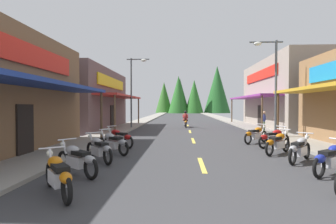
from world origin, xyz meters
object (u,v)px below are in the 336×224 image
object	(u,v)px
motorcycle_parked_right_1	(331,158)
motorcycle_parked_left_4	(119,137)
motorcycle_parked_right_3	(278,143)
rider_cruising_lead	(185,120)
motorcycle_parked_left_1	(77,159)
motorcycle_parked_left_0	(58,174)
motorcycle_parked_right_5	(256,134)
motorcycle_parked_left_3	(113,142)
pedestrian_by_shop	(264,120)
streetlamp_left	(134,83)
streetlamp_right	(271,75)
motorcycle_parked_right_4	(274,138)
motorcycle_parked_left_2	(99,148)
motorcycle_parked_right_2	(300,149)

from	to	relation	value
motorcycle_parked_right_1	motorcycle_parked_left_4	world-z (taller)	same
motorcycle_parked_right_3	rider_cruising_lead	bearing A→B (deg)	59.51
motorcycle_parked_right_3	motorcycle_parked_left_1	xyz separation A→B (m)	(-7.13, -3.81, 0.00)
motorcycle_parked_left_0	rider_cruising_lead	size ratio (longest dim) A/B	0.81
motorcycle_parked_right_5	motorcycle_parked_left_1	xyz separation A→B (m)	(-7.14, -7.10, 0.00)
motorcycle_parked_left_3	motorcycle_parked_left_0	bearing A→B (deg)	129.94
motorcycle_parked_left_0	pedestrian_by_shop	world-z (taller)	pedestrian_by_shop
streetlamp_left	motorcycle_parked_left_1	size ratio (longest dim) A/B	3.61
streetlamp_right	motorcycle_parked_left_1	bearing A→B (deg)	-133.03
motorcycle_parked_right_1	motorcycle_parked_right_4	size ratio (longest dim) A/B	0.93
motorcycle_parked_left_1	motorcycle_parked_left_3	distance (m)	3.51
motorcycle_parked_right_5	streetlamp_right	bearing A→B (deg)	14.00
motorcycle_parked_right_1	motorcycle_parked_right_4	world-z (taller)	same
motorcycle_parked_left_1	motorcycle_parked_right_1	bearing A→B (deg)	-138.73
streetlamp_left	motorcycle_parked_left_2	xyz separation A→B (m)	(1.18, -14.23, -3.61)
motorcycle_parked_right_2	rider_cruising_lead	size ratio (longest dim) A/B	0.78
motorcycle_parked_left_0	motorcycle_parked_left_3	distance (m)	5.24
motorcycle_parked_left_2	motorcycle_parked_left_3	bearing A→B (deg)	-44.35
motorcycle_parked_right_1	pedestrian_by_shop	xyz separation A→B (m)	(1.90, 12.51, 0.46)
motorcycle_parked_left_3	pedestrian_by_shop	distance (m)	13.22
motorcycle_parked_right_3	pedestrian_by_shop	xyz separation A→B (m)	(2.25, 9.14, 0.46)
motorcycle_parked_left_3	motorcycle_parked_left_4	bearing A→B (deg)	-45.88
motorcycle_parked_right_5	motorcycle_parked_left_4	bearing A→B (deg)	152.92
motorcycle_parked_right_5	motorcycle_parked_left_0	size ratio (longest dim) A/B	0.97
motorcycle_parked_left_3	motorcycle_parked_right_1	bearing A→B (deg)	-163.79
streetlamp_right	motorcycle_parked_right_5	size ratio (longest dim) A/B	3.64
motorcycle_parked_right_4	motorcycle_parked_left_1	bearing A→B (deg)	-174.37
motorcycle_parked_right_1	motorcycle_parked_right_3	world-z (taller)	same
motorcycle_parked_left_0	motorcycle_parked_right_5	bearing A→B (deg)	-76.38
motorcycle_parked_left_2	pedestrian_by_shop	world-z (taller)	pedestrian_by_shop
motorcycle_parked_right_1	motorcycle_parked_right_3	bearing A→B (deg)	58.37
motorcycle_parked_right_5	motorcycle_parked_right_2	bearing A→B (deg)	-128.62
streetlamp_right	motorcycle_parked_left_2	world-z (taller)	streetlamp_right
motorcycle_parked_right_1	motorcycle_parked_right_5	distance (m)	6.67
motorcycle_parked_right_1	motorcycle_parked_right_2	world-z (taller)	same
rider_cruising_lead	pedestrian_by_shop	distance (m)	7.71
motorcycle_parked_left_3	motorcycle_parked_left_1	bearing A→B (deg)	126.32
motorcycle_parked_left_1	motorcycle_parked_left_4	world-z (taller)	same
motorcycle_parked_right_1	motorcycle_parked_left_1	xyz separation A→B (m)	(-7.48, -0.45, 0.00)
motorcycle_parked_left_4	pedestrian_by_shop	bearing A→B (deg)	-103.63
motorcycle_parked_right_2	motorcycle_parked_left_3	distance (m)	7.31
streetlamp_right	pedestrian_by_shop	world-z (taller)	streetlamp_right
motorcycle_parked_left_2	motorcycle_parked_left_4	xyz separation A→B (m)	(-0.07, 3.40, 0.00)
motorcycle_parked_left_4	rider_cruising_lead	xyz separation A→B (m)	(3.50, 12.61, 0.17)
motorcycle_parked_right_4	motorcycle_parked_left_2	xyz separation A→B (m)	(-7.51, -3.67, 0.00)
motorcycle_parked_right_4	motorcycle_parked_left_0	bearing A→B (deg)	-165.79
motorcycle_parked_left_3	motorcycle_parked_left_4	distance (m)	1.82
motorcycle_parked_right_4	pedestrian_by_shop	bearing A→B (deg)	45.51
motorcycle_parked_right_3	motorcycle_parked_left_2	xyz separation A→B (m)	(-7.07, -1.90, 0.00)
streetlamp_left	rider_cruising_lead	xyz separation A→B (m)	(4.60, 1.78, -3.44)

